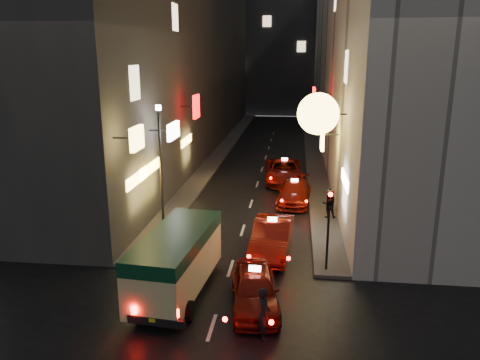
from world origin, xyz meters
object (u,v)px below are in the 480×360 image
at_px(minibus, 177,256).
at_px(lamp_post, 160,158).
at_px(taxi_near, 255,286).
at_px(pedestrian_crossing, 264,310).
at_px(traffic_light, 329,212).

height_order(minibus, lamp_post, lamp_post).
height_order(taxi_near, pedestrian_crossing, pedestrian_crossing).
distance_m(pedestrian_crossing, lamp_post, 11.43).
bearing_deg(minibus, taxi_near, -11.96).
bearing_deg(taxi_near, pedestrian_crossing, -76.28).
distance_m(taxi_near, pedestrian_crossing, 1.95).
bearing_deg(minibus, pedestrian_crossing, -36.20).
relative_size(minibus, pedestrian_crossing, 2.95).
bearing_deg(traffic_light, pedestrian_crossing, -114.93).
xyz_separation_m(minibus, lamp_post, (-2.51, 6.85, 2.19)).
distance_m(taxi_near, traffic_light, 4.43).
bearing_deg(pedestrian_crossing, lamp_post, 16.86).
distance_m(pedestrian_crossing, traffic_light, 5.60).
bearing_deg(lamp_post, pedestrian_crossing, -57.59).
height_order(taxi_near, traffic_light, traffic_light).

